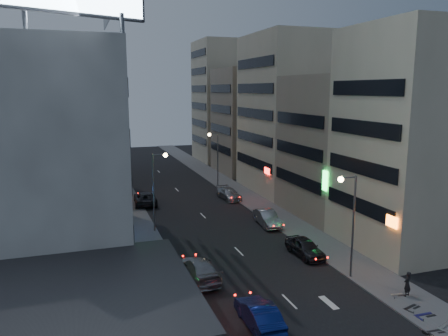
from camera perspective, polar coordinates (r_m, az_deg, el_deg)
name	(u,v)px	position (r m, az deg, el deg)	size (l,w,h in m)	color
ground	(319,332)	(28.85, 12.36, -20.14)	(180.00, 180.00, 0.00)	black
sidewalk_left	(129,212)	(53.42, -12.29, -5.65)	(4.00, 120.00, 0.12)	#4C4C4F
sidewalk_right	(254,201)	(57.24, 3.88, -4.37)	(4.00, 120.00, 0.12)	#4C4C4F
food_court	(76,323)	(26.34, -18.74, -18.66)	(11.00, 13.00, 3.88)	beige
white_building	(34,153)	(41.71, -23.57, 1.84)	(14.00, 24.00, 18.00)	silver
shophouse_near	(410,140)	(42.65, 23.08, 3.40)	(10.00, 11.00, 20.00)	beige
shophouse_mid	(341,146)	(52.25, 15.01, 2.77)	(11.00, 12.00, 16.00)	gray
shophouse_far	(287,114)	(62.95, 8.20, 6.98)	(10.00, 14.00, 22.00)	beige
far_left_a	(61,121)	(66.36, -20.56, 5.73)	(11.00, 10.00, 20.00)	silver
far_left_b	(61,131)	(79.53, -20.52, 4.57)	(12.00, 10.00, 15.00)	slate
far_right_a	(250,121)	(76.94, 3.46, 6.15)	(11.00, 12.00, 18.00)	gray
far_right_b	(227,102)	(90.07, 0.42, 8.67)	(12.00, 12.00, 24.00)	beige
street_lamp_right_near	(349,212)	(34.45, 16.07, -5.51)	(1.60, 0.44, 8.02)	#595B60
street_lamp_left	(157,181)	(44.72, -8.73, -1.63)	(1.60, 0.44, 8.02)	#595B60
street_lamp_right_far	(215,152)	(64.73, -1.15, 2.15)	(1.60, 0.44, 8.02)	#595B60
parked_car_right_near	(305,247)	(39.60, 10.53, -10.14)	(1.89, 4.70, 1.60)	#29292E
parked_car_right_mid	(267,218)	(47.50, 5.66, -6.52)	(1.74, 4.98, 1.64)	#A0A1A8
parked_car_left	(145,198)	(56.57, -10.26, -3.90)	(2.68, 5.82, 1.62)	#242327
parked_car_right_far	(229,194)	(58.34, 0.65, -3.38)	(2.06, 5.07, 1.47)	#A9ADB1
road_car_blue	(259,315)	(28.44, 4.60, -18.54)	(1.70, 4.88, 1.61)	navy
road_car_silver	(199,269)	(34.56, -3.34, -13.02)	(2.34, 5.76, 1.67)	gray
person	(407,284)	(34.20, 22.82, -13.78)	(0.66, 0.43, 1.80)	black
scooter_black_a	(442,321)	(31.05, 26.63, -17.41)	(1.66, 0.55, 1.02)	black
scooter_blue	(431,304)	(32.69, 25.40, -15.72)	(1.93, 0.64, 1.18)	navy
scooter_black_b	(414,296)	(33.37, 23.61, -15.09)	(1.82, 0.61, 1.11)	black
scooter_silver_b	(402,286)	(34.72, 22.27, -14.08)	(1.64, 0.55, 1.00)	#B1B6B9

